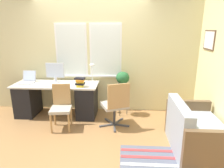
% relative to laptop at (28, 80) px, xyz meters
% --- Properties ---
extents(ground_plane, '(14.00, 14.00, 0.00)m').
position_rel_laptop_xyz_m(ground_plane, '(1.41, -0.41, -0.78)').
color(ground_plane, '#9E7042').
extents(wall_back_with_window, '(9.00, 0.12, 2.70)m').
position_rel_laptop_xyz_m(wall_back_with_window, '(1.40, 0.35, 0.57)').
color(wall_back_with_window, beige).
rests_on(wall_back_with_window, ground_plane).
extents(wall_right_with_picture, '(0.08, 9.00, 2.70)m').
position_rel_laptop_xyz_m(wall_right_with_picture, '(3.80, -0.41, 0.57)').
color(wall_right_with_picture, beige).
rests_on(wall_right_with_picture, ground_plane).
extents(desk, '(1.83, 0.68, 0.73)m').
position_rel_laptop_xyz_m(desk, '(0.66, -0.07, -0.40)').
color(desk, beige).
rests_on(desk, ground_plane).
extents(laptop, '(0.30, 0.31, 0.25)m').
position_rel_laptop_xyz_m(laptop, '(0.00, 0.00, 0.00)').
color(laptop, '#B7B7BC').
rests_on(laptop, desk).
extents(monitor, '(0.41, 0.20, 0.43)m').
position_rel_laptop_xyz_m(monitor, '(0.61, 0.07, 0.17)').
color(monitor, silver).
rests_on(monitor, desk).
extents(keyboard, '(0.34, 0.13, 0.02)m').
position_rel_laptop_xyz_m(keyboard, '(0.58, -0.23, -0.05)').
color(keyboard, silver).
rests_on(keyboard, desk).
extents(mouse, '(0.04, 0.07, 0.03)m').
position_rel_laptop_xyz_m(mouse, '(0.84, -0.21, -0.04)').
color(mouse, slate).
rests_on(mouse, desk).
extents(desk_lamp, '(0.14, 0.14, 0.42)m').
position_rel_laptop_xyz_m(desk_lamp, '(1.43, 0.12, 0.23)').
color(desk_lamp, white).
rests_on(desk_lamp, desk).
extents(book_stack, '(0.22, 0.18, 0.19)m').
position_rel_laptop_xyz_m(book_stack, '(1.24, -0.24, 0.04)').
color(book_stack, yellow).
rests_on(book_stack, desk).
extents(desk_chair_wooden, '(0.43, 0.44, 0.86)m').
position_rel_laptop_xyz_m(desk_chair_wooden, '(0.94, -0.65, -0.33)').
color(desk_chair_wooden, '#B2844C').
rests_on(desk_chair_wooden, ground_plane).
extents(office_chair_swivel, '(0.61, 0.61, 0.93)m').
position_rel_laptop_xyz_m(office_chair_swivel, '(1.99, -0.56, -0.30)').
color(office_chair_swivel, '#47474C').
rests_on(office_chair_swivel, ground_plane).
extents(couch_loveseat, '(0.78, 1.20, 0.79)m').
position_rel_laptop_xyz_m(couch_loveseat, '(3.29, -1.26, -0.50)').
color(couch_loveseat, '#9EA8B2').
rests_on(couch_loveseat, ground_plane).
extents(plant_stand, '(0.25, 0.25, 0.60)m').
position_rel_laptop_xyz_m(plant_stand, '(2.12, 0.04, -0.26)').
color(plant_stand, '#333338').
rests_on(plant_stand, ground_plane).
extents(potted_plant, '(0.29, 0.29, 0.40)m').
position_rel_laptop_xyz_m(potted_plant, '(2.12, 0.04, 0.04)').
color(potted_plant, '#514C47').
rests_on(potted_plant, plant_stand).
extents(floor_rug_striped, '(1.04, 0.79, 0.01)m').
position_rel_laptop_xyz_m(floor_rug_striped, '(2.63, -1.61, -0.78)').
color(floor_rug_striped, '#565B6B').
rests_on(floor_rug_striped, ground_plane).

